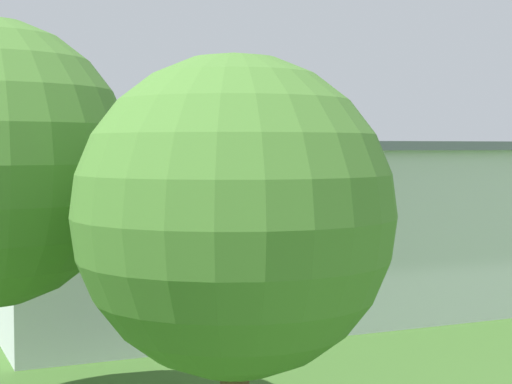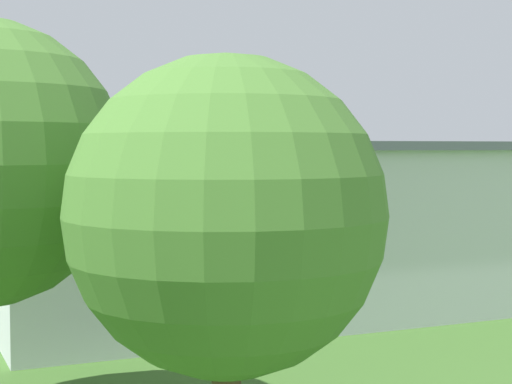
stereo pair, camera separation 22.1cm
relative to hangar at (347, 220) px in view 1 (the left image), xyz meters
The scene contains 9 objects.
ground_plane 36.71m from the hangar, 96.29° to the right, with size 400.00×400.00×0.00m, color #3D6628.
hangar is the anchor object (origin of this frame).
biplane 34.37m from the hangar, 108.64° to the right, with size 7.92×8.85×4.12m.
person_crossing_taxiway 23.06m from the hangar, 123.05° to the right, with size 0.54×0.54×1.66m.
person_walking_on_apron 19.94m from the hangar, 116.94° to the right, with size 0.41×0.41×1.58m.
person_near_hangar_door 17.82m from the hangar, 96.52° to the right, with size 0.53×0.53×1.76m.
person_beside_truck 17.86m from the hangar, 80.70° to the right, with size 0.39×0.39×1.67m.
tree_behind_hangar_right 22.95m from the hangar, 52.50° to the left, with size 6.36×6.36×8.83m.
windsock 40.76m from the hangar, 114.63° to the right, with size 1.45×1.29×5.59m.
Camera 1 is at (24.59, 69.25, 6.99)m, focal length 58.26 mm.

